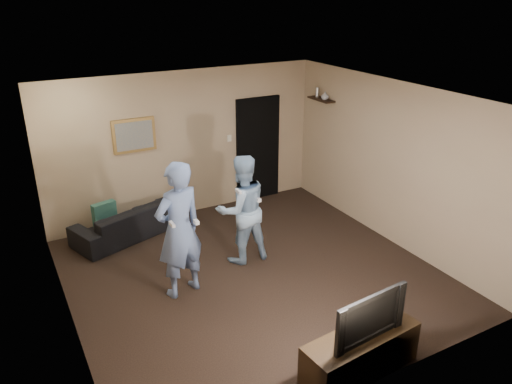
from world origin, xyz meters
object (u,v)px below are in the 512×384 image
sofa (129,221)px  television (364,313)px  wii_player_right (242,209)px  tv_console (360,353)px  wii_player_left (179,230)px

sofa → television: 4.61m
television → wii_player_right: size_ratio=0.57×
wii_player_right → tv_console: bearing=-90.0°
television → tv_console: bearing=-5.3°
television → wii_player_right: wii_player_right is taller
sofa → television: bearing=87.5°
sofa → wii_player_right: wii_player_right is taller
television → wii_player_left: 2.64m
wii_player_left → wii_player_right: (1.13, 0.40, -0.11)m
sofa → wii_player_left: (0.18, -2.01, 0.68)m
tv_console → wii_player_left: (-1.13, 2.38, 0.70)m
wii_player_left → tv_console: bearing=-64.6°
wii_player_left → sofa: bearing=95.1°
wii_player_left → wii_player_right: wii_player_left is taller
tv_console → television: (-0.00, 0.00, 0.52)m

